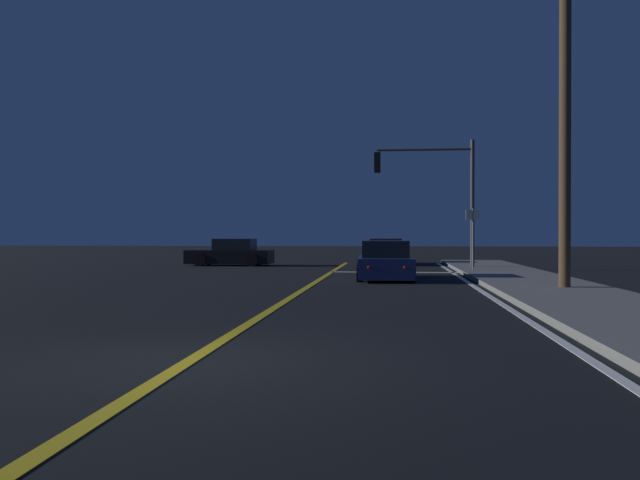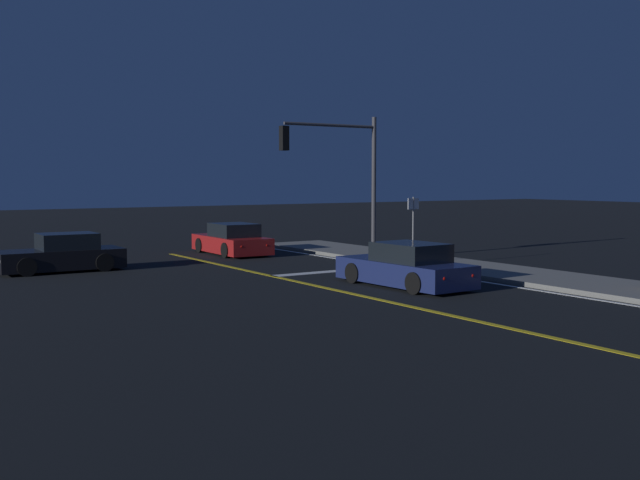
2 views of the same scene
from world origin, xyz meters
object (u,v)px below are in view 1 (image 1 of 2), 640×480
Objects in this scene: car_far_approaching_red at (386,253)px; utility_pole_right at (565,75)px; car_mid_block_navy at (385,262)px; car_following_oncoming_black at (231,254)px; traffic_signal_near_right at (436,183)px; street_sign_corner at (473,230)px.

car_far_approaching_red is 0.40× the size of utility_pole_right.
car_mid_block_navy is 11.63m from car_far_approaching_red.
car_following_oncoming_black is (-7.74, 9.51, -0.00)m from car_mid_block_navy.
traffic_signal_near_right is 0.51× the size of utility_pole_right.
car_mid_block_navy is at bearing -88.26° from car_far_approaching_red.
car_mid_block_navy and car_following_oncoming_black have the same top height.
car_following_oncoming_black is 0.95× the size of car_far_approaching_red.
car_mid_block_navy is 1.09× the size of car_following_oncoming_black.
utility_pole_right reaches higher than car_mid_block_navy.
car_mid_block_navy is at bearing -140.05° from car_following_oncoming_black.
traffic_signal_near_right is (2.16, 6.55, 3.24)m from car_mid_block_navy.
car_mid_block_navy is 1.03× the size of car_far_approaching_red.
car_far_approaching_red is 1.74× the size of street_sign_corner.
street_sign_corner is (3.44, 3.75, 1.15)m from car_mid_block_navy.
street_sign_corner is (11.18, -5.76, 1.15)m from car_following_oncoming_black.
traffic_signal_near_right is at bearing 114.58° from street_sign_corner.
traffic_signal_near_right is 11.88m from utility_pole_right.
utility_pole_right is (4.88, -16.49, 5.22)m from car_far_approaching_red.
car_mid_block_navy and car_far_approaching_red have the same top height.
street_sign_corner is (-1.40, 8.60, -4.07)m from utility_pole_right.
utility_pole_right is at bearing 103.23° from traffic_signal_near_right.
traffic_signal_near_right is (2.20, -5.09, 3.24)m from car_far_approaching_red.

